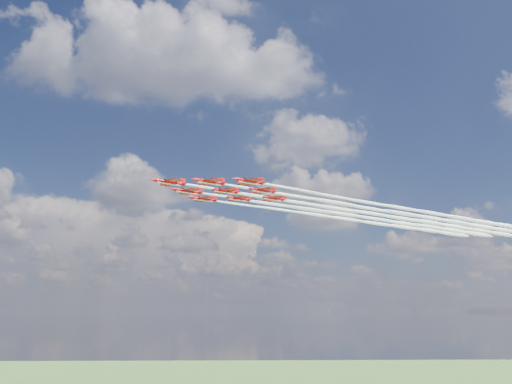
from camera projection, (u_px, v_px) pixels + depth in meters
jet_lead at (339, 209)px, 191.45m from camera, size 126.70×82.81×2.90m
jet_row2_port at (371, 208)px, 190.96m from camera, size 126.70×82.81×2.90m
jet_row2_starb at (344, 214)px, 202.74m from camera, size 126.70×82.81×2.90m
jet_row3_port at (404, 208)px, 190.47m from camera, size 126.70×82.81×2.90m
jet_row3_centre at (375, 214)px, 202.25m from camera, size 126.70×82.81×2.90m
jet_row3_starb at (349, 220)px, 214.04m from camera, size 126.70×82.81×2.90m
jet_row4_port at (405, 214)px, 201.77m from camera, size 126.70×82.81×2.90m
jet_row4_starb at (378, 219)px, 213.55m from camera, size 126.70×82.81×2.90m
jet_tail at (407, 219)px, 213.06m from camera, size 126.70×82.81×2.90m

